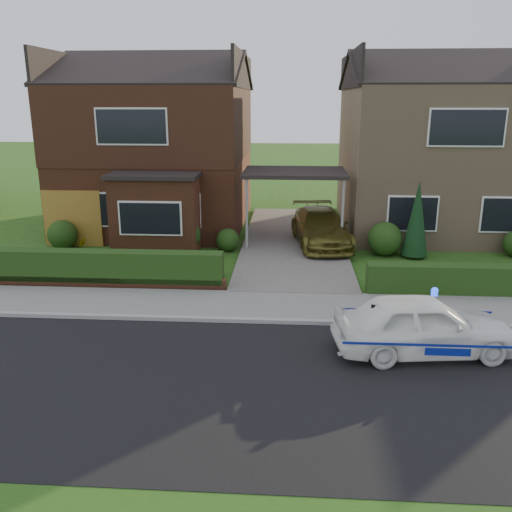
{
  "coord_description": "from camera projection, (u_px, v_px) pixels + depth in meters",
  "views": [
    {
      "loc": [
        -0.14,
        -9.33,
        5.34
      ],
      "look_at": [
        -0.97,
        3.5,
        1.6
      ],
      "focal_mm": 38.0,
      "sensor_mm": 36.0,
      "label": 1
    }
  ],
  "objects": [
    {
      "name": "ground",
      "position": [
        294.0,
        387.0,
        10.42
      ],
      "size": [
        120.0,
        120.0,
        0.0
      ],
      "primitive_type": "plane",
      "color": "#1D4E14",
      "rests_on": "ground"
    },
    {
      "name": "road",
      "position": [
        294.0,
        387.0,
        10.42
      ],
      "size": [
        60.0,
        6.0,
        0.02
      ],
      "primitive_type": "cube",
      "color": "black",
      "rests_on": "ground"
    },
    {
      "name": "kerb",
      "position": [
        294.0,
        322.0,
        13.32
      ],
      "size": [
        60.0,
        0.16,
        0.12
      ],
      "primitive_type": "cube",
      "color": "#9E9993",
      "rests_on": "ground"
    },
    {
      "name": "sidewalk",
      "position": [
        294.0,
        307.0,
        14.33
      ],
      "size": [
        60.0,
        2.0,
        0.1
      ],
      "primitive_type": "cube",
      "color": "slate",
      "rests_on": "ground"
    },
    {
      "name": "driveway",
      "position": [
        293.0,
        241.0,
        20.94
      ],
      "size": [
        3.8,
        12.0,
        0.12
      ],
      "primitive_type": "cube",
      "color": "#666059",
      "rests_on": "ground"
    },
    {
      "name": "house_left",
      "position": [
        159.0,
        136.0,
        23.04
      ],
      "size": [
        7.5,
        9.53,
        7.25
      ],
      "color": "brown",
      "rests_on": "ground"
    },
    {
      "name": "house_right",
      "position": [
        435.0,
        141.0,
        22.45
      ],
      "size": [
        7.5,
        8.06,
        7.25
      ],
      "color": "tan",
      "rests_on": "ground"
    },
    {
      "name": "carport_link",
      "position": [
        295.0,
        174.0,
        20.17
      ],
      "size": [
        3.8,
        3.0,
        2.77
      ],
      "color": "black",
      "rests_on": "ground"
    },
    {
      "name": "garage_door",
      "position": [
        73.0,
        218.0,
        20.18
      ],
      "size": [
        2.2,
        0.1,
        2.1
      ],
      "primitive_type": "cube",
      "color": "brown",
      "rests_on": "ground"
    },
    {
      "name": "dwarf_wall",
      "position": [
        95.0,
        283.0,
        15.81
      ],
      "size": [
        7.7,
        0.25,
        0.36
      ],
      "primitive_type": "cube",
      "color": "brown",
      "rests_on": "ground"
    },
    {
      "name": "hedge_left",
      "position": [
        97.0,
        287.0,
        16.0
      ],
      "size": [
        7.5,
        0.55,
        0.9
      ],
      "primitive_type": "cube",
      "color": "#173811",
      "rests_on": "ground"
    },
    {
      "name": "hedge_right",
      "position": [
        501.0,
        297.0,
        15.18
      ],
      "size": [
        7.5,
        0.55,
        0.8
      ],
      "primitive_type": "cube",
      "color": "#173811",
      "rests_on": "ground"
    },
    {
      "name": "shrub_left_far",
      "position": [
        62.0,
        235.0,
        19.9
      ],
      "size": [
        1.08,
        1.08,
        1.08
      ],
      "primitive_type": "sphere",
      "color": "#173811",
      "rests_on": "ground"
    },
    {
      "name": "shrub_left_mid",
      "position": [
        182.0,
        235.0,
        19.4
      ],
      "size": [
        1.32,
        1.32,
        1.32
      ],
      "primitive_type": "sphere",
      "color": "#173811",
      "rests_on": "ground"
    },
    {
      "name": "shrub_left_near",
      "position": [
        228.0,
        240.0,
        19.65
      ],
      "size": [
        0.84,
        0.84,
        0.84
      ],
      "primitive_type": "sphere",
      "color": "#173811",
      "rests_on": "ground"
    },
    {
      "name": "shrub_right_near",
      "position": [
        385.0,
        239.0,
        19.06
      ],
      "size": [
        1.2,
        1.2,
        1.2
      ],
      "primitive_type": "sphere",
      "color": "#173811",
      "rests_on": "ground"
    },
    {
      "name": "conifer_a",
      "position": [
        417.0,
        221.0,
        18.61
      ],
      "size": [
        0.9,
        0.9,
        2.6
      ],
      "primitive_type": "cone",
      "color": "black",
      "rests_on": "ground"
    },
    {
      "name": "police_car",
      "position": [
        423.0,
        326.0,
        11.63
      ],
      "size": [
        3.53,
        3.99,
        1.47
      ],
      "rotation": [
        0.0,
        0.0,
        1.69
      ],
      "color": "white",
      "rests_on": "ground"
    },
    {
      "name": "driveway_car",
      "position": [
        321.0,
        227.0,
        20.05
      ],
      "size": [
        2.38,
        4.68,
        1.3
      ],
      "primitive_type": "imported",
      "rotation": [
        0.0,
        0.0,
        0.13
      ],
      "color": "brown",
      "rests_on": "driveway"
    },
    {
      "name": "potted_plant_a",
      "position": [
        111.0,
        264.0,
        16.77
      ],
      "size": [
        0.45,
        0.31,
        0.83
      ],
      "primitive_type": "imported",
      "rotation": [
        0.0,
        0.0,
        -0.02
      ],
      "color": "gray",
      "rests_on": "ground"
    },
    {
      "name": "potted_plant_b",
      "position": [
        80.0,
        249.0,
        18.49
      ],
      "size": [
        0.57,
        0.56,
        0.8
      ],
      "primitive_type": "imported",
      "rotation": [
        0.0,
        0.0,
        0.71
      ],
      "color": "gray",
      "rests_on": "ground"
    },
    {
      "name": "potted_plant_c",
      "position": [
        214.0,
        263.0,
        16.94
      ],
      "size": [
        0.47,
        0.47,
        0.78
      ],
      "primitive_type": "imported",
      "rotation": [
        0.0,
        0.0,
        1.65
      ],
      "color": "gray",
      "rests_on": "ground"
    }
  ]
}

